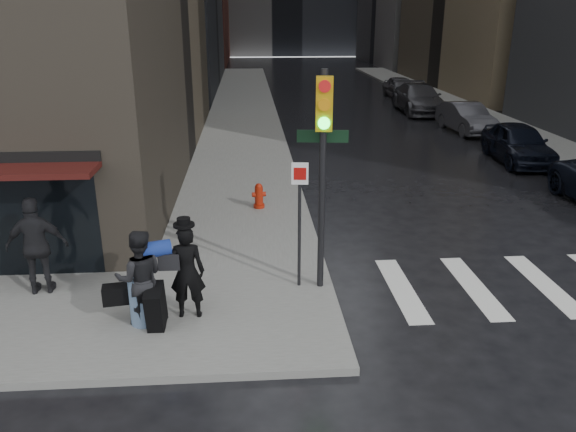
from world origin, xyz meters
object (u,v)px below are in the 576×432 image
traffic_light (321,154)px  parked_car_4 (401,87)px  fire_hydrant (259,197)px  parked_car_2 (466,118)px  man_jeans (140,278)px  parked_car_3 (419,98)px  man_greycoat (37,246)px  man_overcoat (180,277)px  parked_car_1 (518,143)px

traffic_light → parked_car_4: 30.55m
fire_hydrant → parked_car_2: size_ratio=0.17×
man_jeans → parked_car_4: man_jeans is taller
parked_car_4 → parked_car_3: bearing=-96.8°
man_jeans → man_greycoat: bearing=-40.7°
fire_hydrant → parked_car_4: 25.90m
parked_car_3 → parked_car_4: 6.13m
man_overcoat → man_jeans: man_overcoat is taller
parked_car_1 → parked_car_4: 18.32m
parked_car_1 → parked_car_4: parked_car_1 is taller
man_jeans → traffic_light: size_ratio=0.41×
man_greycoat → man_overcoat: bearing=151.5°
man_greycoat → parked_car_4: (15.12, 28.75, -0.44)m
fire_hydrant → traffic_light: bearing=-78.0°
parked_car_1 → man_overcoat: bearing=-131.2°
parked_car_3 → traffic_light: bearing=-109.5°
man_greycoat → parked_car_3: 26.94m
parked_car_2 → parked_car_4: 12.21m
man_jeans → parked_car_3: (12.32, 24.05, -0.24)m
traffic_light → fire_hydrant: bearing=108.1°
man_overcoat → fire_hydrant: size_ratio=2.71×
man_greycoat → parked_car_1: man_greycoat is taller
traffic_light → parked_car_1: 14.32m
man_overcoat → man_greycoat: (-3.00, 1.29, 0.18)m
traffic_light → man_jeans: bearing=-154.8°
parked_car_1 → parked_car_2: 6.11m
parked_car_4 → traffic_light: bearing=-109.9°
man_overcoat → parked_car_4: size_ratio=0.47×
man_jeans → man_greycoat: 2.69m
parked_car_2 → parked_car_3: (-0.62, 6.11, 0.11)m
man_overcoat → parked_car_4: bearing=-111.4°
man_jeans → parked_car_2: man_jeans is taller
parked_car_1 → parked_car_3: parked_car_3 is taller
traffic_light → man_greycoat: bearing=-176.2°
parked_car_1 → parked_car_2: (0.21, 6.11, -0.05)m
man_jeans → parked_car_4: (12.84, 30.16, -0.34)m
man_jeans → parked_car_1: 17.39m
man_greycoat → parked_car_1: 18.28m
man_overcoat → man_jeans: (-0.72, -0.12, 0.08)m
parked_car_2 → parked_car_1: bearing=-95.7°
traffic_light → parked_car_4: traffic_light is taller
man_greycoat → fire_hydrant: man_greycoat is taller
man_jeans → parked_car_2: size_ratio=0.42×
man_jeans → fire_hydrant: man_jeans is taller
man_greycoat → parked_car_4: 32.49m
traffic_light → parked_car_2: (9.50, 16.76, -2.32)m
traffic_light → parked_car_1: traffic_light is taller
parked_car_2 → man_greycoat: bearing=-136.4°
traffic_light → parked_car_2: 19.41m
man_overcoat → parked_car_4: 32.39m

